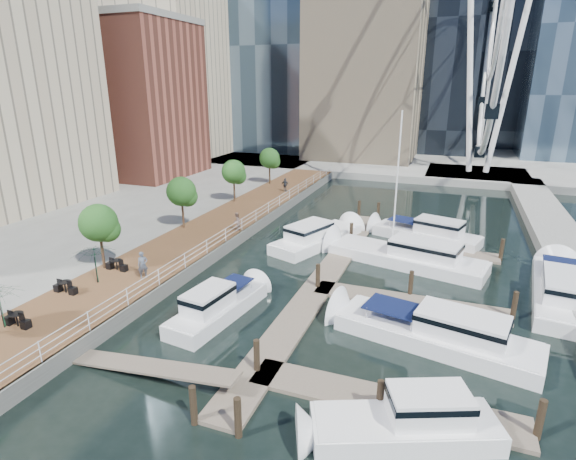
# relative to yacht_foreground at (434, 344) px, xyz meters

# --- Properties ---
(ground) EXTENTS (520.00, 520.00, 0.00)m
(ground) POSITION_rel_yacht_foreground_xyz_m (-10.84, -3.65, 0.00)
(ground) COLOR black
(ground) RESTS_ON ground
(boardwalk) EXTENTS (6.00, 60.00, 1.00)m
(boardwalk) POSITION_rel_yacht_foreground_xyz_m (-19.84, 11.35, 0.50)
(boardwalk) COLOR brown
(boardwalk) RESTS_ON ground
(seawall) EXTENTS (0.25, 60.00, 1.00)m
(seawall) POSITION_rel_yacht_foreground_xyz_m (-16.84, 11.35, 0.50)
(seawall) COLOR #595954
(seawall) RESTS_ON ground
(land_far) EXTENTS (200.00, 114.00, 1.00)m
(land_far) POSITION_rel_yacht_foreground_xyz_m (-10.84, 98.35, 0.50)
(land_far) COLOR gray
(land_far) RESTS_ON ground
(breakwater) EXTENTS (4.00, 60.00, 1.00)m
(breakwater) POSITION_rel_yacht_foreground_xyz_m (9.16, 16.35, 0.50)
(breakwater) COLOR gray
(breakwater) RESTS_ON ground
(pier) EXTENTS (14.00, 12.00, 1.00)m
(pier) POSITION_rel_yacht_foreground_xyz_m (3.16, 48.35, 0.50)
(pier) COLOR gray
(pier) RESTS_ON ground
(railing) EXTENTS (0.10, 60.00, 1.05)m
(railing) POSITION_rel_yacht_foreground_xyz_m (-16.94, 11.35, 1.52)
(railing) COLOR white
(railing) RESTS_ON boardwalk
(floating_docks) EXTENTS (16.00, 34.00, 2.60)m
(floating_docks) POSITION_rel_yacht_foreground_xyz_m (-2.87, 6.33, 0.49)
(floating_docks) COLOR #6D6051
(floating_docks) RESTS_ON ground
(midrise_condos) EXTENTS (19.00, 67.00, 28.00)m
(midrise_condos) POSITION_rel_yacht_foreground_xyz_m (-44.41, 23.17, 13.42)
(midrise_condos) COLOR #BCAD8E
(midrise_condos) RESTS_ON ground
(street_trees) EXTENTS (2.60, 42.60, 4.60)m
(street_trees) POSITION_rel_yacht_foreground_xyz_m (-22.24, 10.35, 4.29)
(street_trees) COLOR #3F2B1C
(street_trees) RESTS_ON ground
(cafe_tables) EXTENTS (2.50, 13.70, 0.74)m
(cafe_tables) POSITION_rel_yacht_foreground_xyz_m (-21.24, -5.65, 1.37)
(cafe_tables) COLOR black
(cafe_tables) RESTS_ON ground
(yacht_foreground) EXTENTS (11.88, 5.41, 2.15)m
(yacht_foreground) POSITION_rel_yacht_foreground_xyz_m (0.00, 0.00, 0.00)
(yacht_foreground) COLOR white
(yacht_foreground) RESTS_ON ground
(pedestrian_near) EXTENTS (0.77, 0.78, 1.81)m
(pedestrian_near) POSITION_rel_yacht_foreground_xyz_m (-18.59, -0.05, 1.90)
(pedestrian_near) COLOR #4C5566
(pedestrian_near) RESTS_ON boardwalk
(pedestrian_mid) EXTENTS (0.64, 0.81, 1.65)m
(pedestrian_mid) POSITION_rel_yacht_foreground_xyz_m (-17.34, 11.14, 1.83)
(pedestrian_mid) COLOR #7B6055
(pedestrian_mid) RESTS_ON boardwalk
(pedestrian_far) EXTENTS (0.99, 0.49, 1.62)m
(pedestrian_far) POSITION_rel_yacht_foreground_xyz_m (-18.75, 26.82, 1.81)
(pedestrian_far) COLOR #333740
(pedestrian_far) RESTS_ON boardwalk
(moored_yachts) EXTENTS (23.52, 30.09, 11.50)m
(moored_yachts) POSITION_rel_yacht_foreground_xyz_m (-2.71, 9.80, 0.00)
(moored_yachts) COLOR white
(moored_yachts) RESTS_ON ground
(cafe_seating) EXTENTS (3.79, 10.27, 2.63)m
(cafe_seating) POSITION_rel_yacht_foreground_xyz_m (-21.24, -6.26, 2.24)
(cafe_seating) COLOR #0E3513
(cafe_seating) RESTS_ON ground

